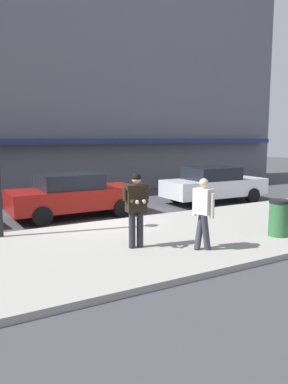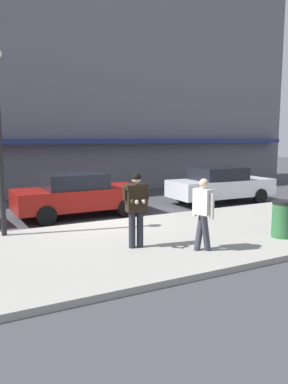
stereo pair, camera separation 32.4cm
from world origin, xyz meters
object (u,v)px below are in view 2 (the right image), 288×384
man_texting_on_phone (136,202)px  pedestrian_in_light_coat (203,210)px  parked_sedan_mid (79,194)px  trash_bin (282,219)px  parked_sedan_far (220,185)px

man_texting_on_phone → pedestrian_in_light_coat: bearing=-36.2°
parked_sedan_mid → pedestrian_in_light_coat: (1.13, -5.70, 0.32)m
pedestrian_in_light_coat → trash_bin: pedestrian_in_light_coat is taller
parked_sedan_mid → pedestrian_in_light_coat: 5.82m
parked_sedan_mid → man_texting_on_phone: bearing=-91.7°
pedestrian_in_light_coat → trash_bin: 2.62m
parked_sedan_mid → parked_sedan_far: 6.19m
pedestrian_in_light_coat → parked_sedan_far: bearing=47.5°
parked_sedan_far → man_texting_on_phone: bearing=-144.1°
parked_sedan_far → man_texting_on_phone: 7.83m
pedestrian_in_light_coat → parked_sedan_mid: bearing=101.2°
parked_sedan_far → pedestrian_in_light_coat: (-5.06, -5.52, 0.32)m
parked_sedan_mid → parked_sedan_far: (6.19, -0.18, 0.00)m
man_texting_on_phone → parked_sedan_mid: bearing=88.3°
man_texting_on_phone → parked_sedan_far: bearing=35.9°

